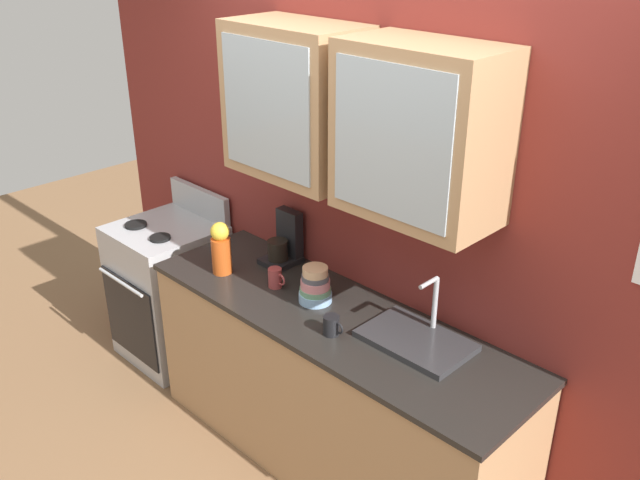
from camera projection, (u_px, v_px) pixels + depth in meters
name	position (u px, v px, depth m)	size (l,w,h in m)	color
ground_plane	(330.00, 457.00, 3.69)	(10.00, 10.00, 0.00)	brown
back_wall_unit	(378.00, 191.00, 3.26)	(4.39, 0.48, 2.63)	maroon
counter	(331.00, 389.00, 3.49)	(2.09, 0.64, 0.89)	#A87F56
stove_range	(170.00, 290.00, 4.39)	(0.58, 0.64, 1.07)	#ADAFB5
sink_faucet	(416.00, 339.00, 3.07)	(0.48, 0.31, 0.29)	#2D2D30
bowl_stack	(315.00, 286.00, 3.37)	(0.16, 0.16, 0.19)	#8CB7E0
vase	(221.00, 248.00, 3.62)	(0.10, 0.10, 0.29)	#BF4C19
cup_near_sink	(332.00, 325.00, 3.12)	(0.11, 0.07, 0.09)	black
cup_near_bowls	(275.00, 278.00, 3.51)	(0.11, 0.07, 0.10)	#993838
coffee_maker	(284.00, 243.00, 3.75)	(0.17, 0.20, 0.29)	black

